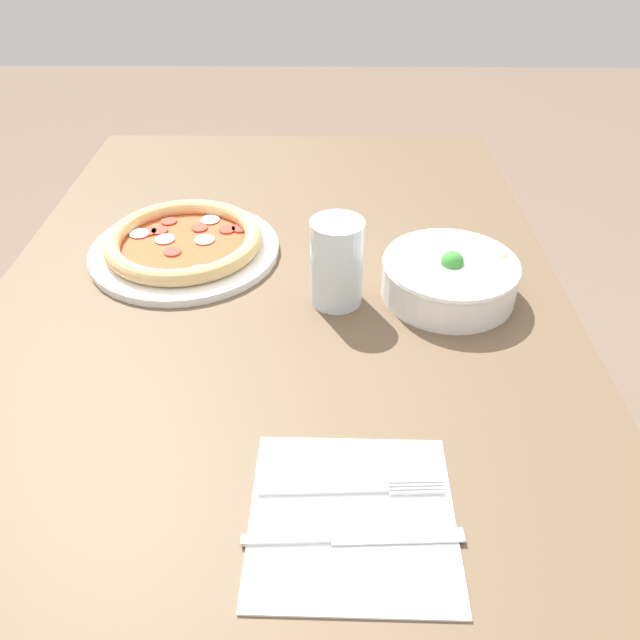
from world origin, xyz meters
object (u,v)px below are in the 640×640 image
Objects in this scene: knife at (343,538)px; glass at (337,263)px; bowl at (450,275)px; pizza at (184,244)px; fork at (349,490)px.

glass is (-0.38, -0.00, 0.06)m from knife.
knife is at bearing -21.32° from bowl.
pizza is 0.52m from fork.
fork is at bearing -23.32° from bowl.
knife is 0.39m from glass.
bowl is 0.16m from glass.
glass reaches higher than bowl.
glass is at bearing -84.37° from bowl.
fork is 1.49× the size of glass.
bowl is 0.92× the size of knife.
fork is at bearing 80.35° from knife.
bowl is 0.38m from fork.
glass is (0.02, -0.16, 0.03)m from bowl.
fork is at bearing 28.37° from pizza.
knife is at bearing -99.65° from fork.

